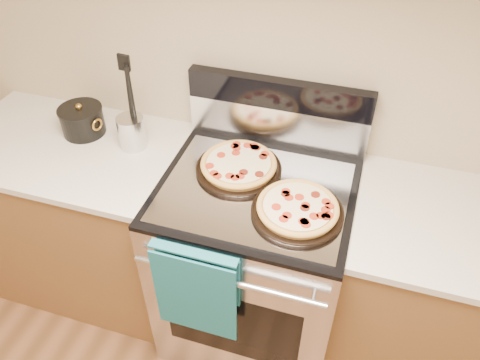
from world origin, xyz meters
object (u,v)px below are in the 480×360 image
(pepperoni_pizza_front, at_px, (298,209))
(utensil_crock, at_px, (132,132))
(range_body, at_px, (254,264))
(saucepan, at_px, (83,121))
(pepperoni_pizza_back, at_px, (239,166))

(pepperoni_pizza_front, distance_m, utensil_crock, 0.80)
(range_body, bearing_deg, saucepan, 170.68)
(pepperoni_pizza_back, distance_m, utensil_crock, 0.49)
(utensil_crock, relative_size, saucepan, 0.77)
(range_body, height_order, pepperoni_pizza_front, pepperoni_pizza_front)
(pepperoni_pizza_front, relative_size, utensil_crock, 2.30)
(pepperoni_pizza_back, relative_size, saucepan, 1.82)
(pepperoni_pizza_front, bearing_deg, utensil_crock, 164.50)
(pepperoni_pizza_back, relative_size, pepperoni_pizza_front, 1.03)
(saucepan, bearing_deg, pepperoni_pizza_front, -13.21)
(pepperoni_pizza_back, height_order, saucepan, saucepan)
(range_body, xyz_separation_m, pepperoni_pizza_back, (-0.10, 0.07, 0.50))
(pepperoni_pizza_back, distance_m, pepperoni_pizza_front, 0.33)
(range_body, xyz_separation_m, pepperoni_pizza_front, (0.18, -0.10, 0.50))
(pepperoni_pizza_back, xyz_separation_m, saucepan, (-0.75, 0.07, 0.02))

